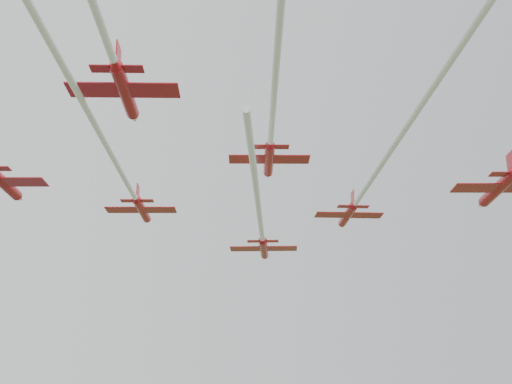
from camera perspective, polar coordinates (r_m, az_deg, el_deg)
name	(u,v)px	position (r m, az deg, el deg)	size (l,w,h in m)	color
jet_lead	(261,226)	(91.12, 0.40, -2.76)	(27.29, 49.39, 2.88)	red
jet_row2_left	(119,168)	(75.87, -10.91, 1.91)	(28.16, 55.90, 2.63)	red
jet_row2_right	(371,180)	(75.61, 9.20, 0.97)	(22.58, 51.03, 2.46)	red
jet_row3_mid	(276,74)	(55.14, 1.58, 9.45)	(30.16, 61.71, 2.45)	red
jet_row4_left	(93,2)	(48.24, -12.92, 14.60)	(24.91, 51.14, 2.70)	red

